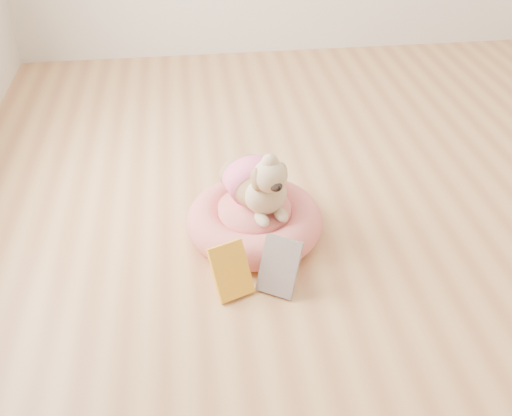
{
  "coord_description": "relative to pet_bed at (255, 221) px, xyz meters",
  "views": [
    {
      "loc": [
        -0.83,
        -1.85,
        1.58
      ],
      "look_at": [
        -0.58,
        0.05,
        0.18
      ],
      "focal_mm": 40.0,
      "sensor_mm": 36.0,
      "label": 1
    }
  ],
  "objects": [
    {
      "name": "dog",
      "position": [
        0.02,
        0.02,
        0.23
      ],
      "size": [
        0.4,
        0.49,
        0.31
      ],
      "primitive_type": null,
      "rotation": [
        0.0,
        0.0,
        0.27
      ],
      "color": "brown",
      "rests_on": "pet_bed"
    },
    {
      "name": "floor",
      "position": [
        0.58,
        -0.1,
        -0.07
      ],
      "size": [
        4.5,
        4.5,
        0.0
      ],
      "primitive_type": "plane",
      "color": "#BB7E4E",
      "rests_on": "ground"
    },
    {
      "name": "pet_bed",
      "position": [
        0.0,
        0.0,
        0.0
      ],
      "size": [
        0.59,
        0.59,
        0.15
      ],
      "color": "#D05161",
      "rests_on": "floor"
    },
    {
      "name": "book_yellow",
      "position": [
        -0.13,
        -0.33,
        0.03
      ],
      "size": [
        0.18,
        0.18,
        0.2
      ],
      "primitive_type": "cube",
      "rotation": [
        -0.54,
        0.0,
        0.36
      ],
      "color": "#FBF21A",
      "rests_on": "floor"
    },
    {
      "name": "book_white",
      "position": [
        0.05,
        -0.34,
        0.03
      ],
      "size": [
        0.19,
        0.19,
        0.21
      ],
      "primitive_type": "cube",
      "rotation": [
        -0.51,
        0.0,
        -0.54
      ],
      "color": "silver",
      "rests_on": "floor"
    }
  ]
}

